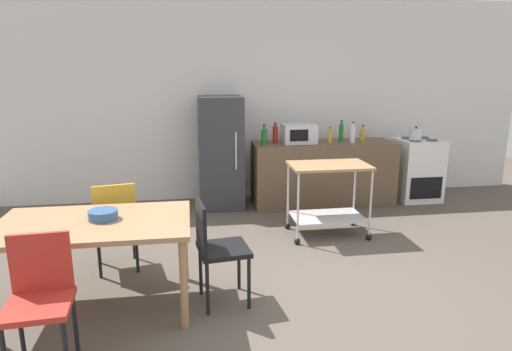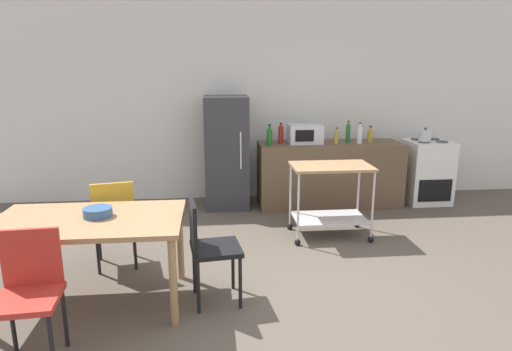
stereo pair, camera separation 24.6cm
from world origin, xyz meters
The scene contains 19 objects.
ground_plane centered at (0.00, 0.00, 0.00)m, with size 12.00×12.00×0.00m, color brown.
back_wall centered at (0.00, 3.20, 1.45)m, with size 8.40×0.12×2.90m, color silver.
kitchen_counter centered at (0.90, 2.60, 0.45)m, with size 2.00×0.64×0.90m, color brown.
dining_table centered at (-1.75, 0.10, 0.67)m, with size 1.50×0.90×0.75m.
chair_black centered at (-0.80, 0.03, 0.52)m, with size 0.45×0.45×0.89m.
chair_red centered at (-1.96, -0.61, 0.52)m, with size 0.43×0.43×0.89m.
chair_mustard centered at (-1.70, 0.78, 0.52)m, with size 0.47×0.47×0.89m.
stove_oven centered at (2.35, 2.62, 0.45)m, with size 0.60×0.61×0.92m.
refrigerator centered at (-0.55, 2.70, 0.78)m, with size 0.60×0.63×1.55m.
kitchen_cart centered at (0.60, 1.41, 0.57)m, with size 0.91×0.57×0.85m.
bottle_vinegar centered at (0.03, 2.52, 1.01)m, with size 0.08×0.08×0.28m.
bottle_sesame_oil centered at (0.20, 2.60, 1.03)m, with size 0.07×0.07×0.29m.
microwave centered at (0.54, 2.61, 1.03)m, with size 0.46×0.35×0.26m.
bottle_sparkling_water centered at (0.96, 2.52, 0.99)m, with size 0.06×0.06×0.22m.
bottle_hot_sauce centered at (1.14, 2.59, 1.03)m, with size 0.06×0.06×0.31m.
bottle_soda centered at (1.29, 2.52, 1.02)m, with size 0.07×0.07×0.29m.
bottle_soy_sauce centered at (1.48, 2.64, 0.99)m, with size 0.08×0.08×0.23m.
fruit_bowl centered at (-1.68, 0.13, 0.79)m, with size 0.23×0.23×0.08m, color #33598C.
kettle centered at (2.23, 2.52, 1.00)m, with size 0.24×0.17×0.19m.
Camera 2 is at (-0.74, -3.39, 1.93)m, focal length 31.14 mm.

